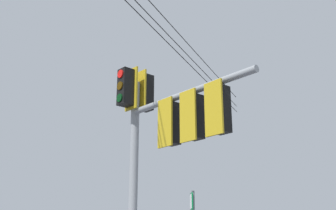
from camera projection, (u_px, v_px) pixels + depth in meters
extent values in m
cylinder|color=gray|center=(133.00, 199.00, 9.04)|extent=(0.20, 0.20, 5.57)
cylinder|color=gray|center=(187.00, 93.00, 8.39)|extent=(0.45, 3.54, 0.14)
cube|color=black|center=(145.00, 93.00, 10.01)|extent=(0.33, 0.33, 0.90)
cube|color=#B29319|center=(140.00, 91.00, 9.90)|extent=(0.08, 0.44, 1.04)
cylinder|color=red|center=(151.00, 83.00, 10.20)|extent=(0.05, 0.20, 0.20)
cylinder|color=#3C2703|center=(151.00, 94.00, 10.11)|extent=(0.05, 0.20, 0.20)
cylinder|color=black|center=(151.00, 106.00, 10.02)|extent=(0.05, 0.20, 0.20)
cube|color=black|center=(126.00, 87.00, 9.63)|extent=(0.33, 0.33, 0.90)
cube|color=#B29319|center=(131.00, 89.00, 9.74)|extent=(0.08, 0.44, 1.04)
cylinder|color=red|center=(120.00, 74.00, 9.62)|extent=(0.05, 0.20, 0.20)
cylinder|color=#3C2703|center=(120.00, 86.00, 9.53)|extent=(0.05, 0.20, 0.20)
cylinder|color=black|center=(119.00, 98.00, 9.44)|extent=(0.05, 0.20, 0.20)
cube|color=black|center=(171.00, 124.00, 8.57)|extent=(0.32, 0.32, 0.90)
cube|color=#B29319|center=(165.00, 122.00, 8.46)|extent=(0.07, 0.44, 1.04)
cylinder|color=red|center=(177.00, 112.00, 8.76)|extent=(0.04, 0.20, 0.20)
cylinder|color=#3C2703|center=(177.00, 125.00, 8.67)|extent=(0.04, 0.20, 0.20)
cylinder|color=black|center=(177.00, 139.00, 8.58)|extent=(0.04, 0.20, 0.20)
cube|color=black|center=(194.00, 117.00, 8.08)|extent=(0.32, 0.32, 0.90)
cube|color=#B29319|center=(188.00, 116.00, 7.97)|extent=(0.07, 0.44, 1.04)
cylinder|color=red|center=(200.00, 104.00, 8.27)|extent=(0.04, 0.20, 0.20)
cylinder|color=#3C2703|center=(200.00, 118.00, 8.18)|extent=(0.04, 0.20, 0.20)
cylinder|color=black|center=(200.00, 133.00, 8.09)|extent=(0.04, 0.20, 0.20)
cube|color=black|center=(220.00, 109.00, 7.58)|extent=(0.32, 0.32, 0.90)
cube|color=#B29319|center=(214.00, 108.00, 7.48)|extent=(0.06, 0.44, 1.04)
cylinder|color=red|center=(225.00, 96.00, 7.78)|extent=(0.04, 0.20, 0.20)
cylinder|color=#3C2703|center=(226.00, 111.00, 7.68)|extent=(0.04, 0.20, 0.20)
cylinder|color=black|center=(227.00, 126.00, 7.59)|extent=(0.04, 0.20, 0.20)
cube|color=#0C7238|center=(192.00, 201.00, 9.64)|extent=(0.21, 0.31, 0.39)
cube|color=white|center=(191.00, 201.00, 9.64)|extent=(0.16, 0.24, 0.33)
cylinder|color=black|center=(152.00, 27.00, 11.18)|extent=(15.78, 9.04, 0.11)
cylinder|color=black|center=(152.00, 18.00, 11.27)|extent=(15.78, 9.04, 0.11)
cylinder|color=black|center=(152.00, 4.00, 11.40)|extent=(15.78, 9.04, 0.11)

